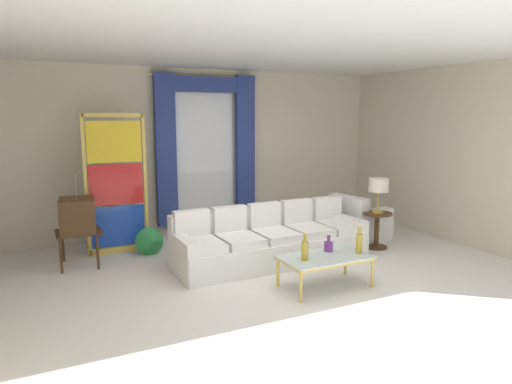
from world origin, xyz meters
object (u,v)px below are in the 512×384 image
Objects in this scene: couch_white_long at (270,241)px; table_lamp_brass at (379,187)px; armchair_white at (358,223)px; stained_glass_divider at (116,187)px; coffee_table at (325,259)px; bottle_blue_decanter at (305,249)px; peacock_figurine at (151,242)px; vintage_tv at (77,217)px; round_side_table at (377,227)px; bottle_crystal_tall at (359,242)px; bottle_amber_squat at (328,246)px.

couch_white_long is 2.05m from table_lamp_brass.
stained_glass_divider is at bearing 165.57° from armchair_white.
couch_white_long reaches higher than armchair_white.
coffee_table is 1.23× the size of armchair_white.
table_lamp_brass is (1.76, 1.09, 0.66)m from coffee_table.
coffee_table is at bearing 4.32° from bottle_blue_decanter.
table_lamp_brass is at bearing -96.79° from armchair_white.
stained_glass_divider is at bearing 128.24° from coffee_table.
coffee_table is 2.00× the size of table_lamp_brass.
peacock_figurine is at bearing 160.94° from table_lamp_brass.
vintage_tv is (-2.41, 2.29, 0.18)m from bottle_blue_decanter.
couch_white_long reaches higher than bottle_blue_decanter.
round_side_table is at bearing -14.74° from vintage_tv.
armchair_white reaches higher than bottle_crystal_tall.
bottle_amber_squat is at bearing -74.52° from couch_white_long.
bottle_crystal_tall is 1.81m from table_lamp_brass.
bottle_blue_decanter reaches higher than coffee_table.
coffee_table is 2.17m from table_lamp_brass.
vintage_tv is at bearing 165.26° from round_side_table.
peacock_figurine is at bearing 120.66° from bottle_blue_decanter.
vintage_tv is at bearing 143.84° from bottle_amber_squat.
bottle_amber_squat reaches higher than peacock_figurine.
vintage_tv is 0.61× the size of stained_glass_divider.
vintage_tv is (-3.19, 2.35, 0.17)m from bottle_crystal_tall.
armchair_white reaches higher than peacock_figurine.
bottle_crystal_tall is 3.80m from stained_glass_divider.
armchair_white is at bearing 83.21° from table_lamp_brass.
stained_glass_divider is (-2.11, 2.67, 0.69)m from coffee_table.
vintage_tv is (-2.89, 2.11, 0.24)m from bottle_amber_squat.
stained_glass_divider is (-1.96, 1.42, 0.75)m from couch_white_long.
stained_glass_divider reaches higher than bottle_amber_squat.
vintage_tv reaches higher than peacock_figurine.
peacock_figurine is at bearing 146.27° from couch_white_long.
bottle_amber_squat is (-0.30, 0.24, -0.07)m from bottle_crystal_tall.
vintage_tv reaches higher than bottle_amber_squat.
peacock_figurine is (-1.69, 2.28, -0.15)m from coffee_table.
coffee_table is at bearing -39.77° from vintage_tv.
bottle_amber_squat is 1.93m from table_lamp_brass.
round_side_table is (1.30, 1.17, -0.20)m from bottle_crystal_tall.
coffee_table is at bearing -53.48° from peacock_figurine.
bottle_crystal_tall is 1.63× the size of bottle_amber_squat.
bottle_amber_squat is at bearing -47.96° from stained_glass_divider.
armchair_white is at bearing -14.43° from stained_glass_divider.
couch_white_long reaches higher than peacock_figurine.
couch_white_long is 2.54m from stained_glass_divider.
round_side_table is at bearing -19.06° from peacock_figurine.
bottle_crystal_tall reaches higher than peacock_figurine.
stained_glass_divider is 4.18m from table_lamp_brass.
stained_glass_divider is (0.62, 0.40, 0.33)m from vintage_tv.
peacock_figurine is 1.01× the size of round_side_table.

